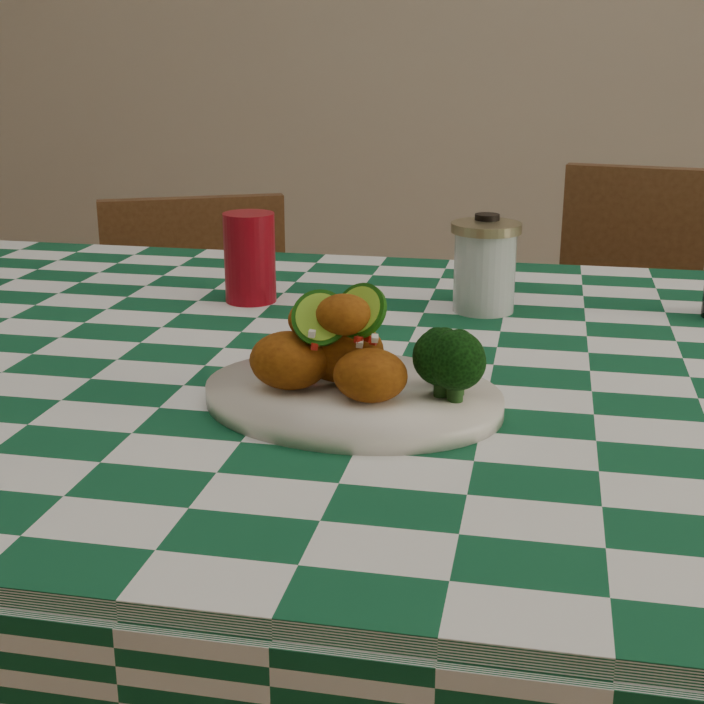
% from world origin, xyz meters
% --- Properties ---
extents(dining_table, '(1.66, 1.06, 0.79)m').
position_xyz_m(dining_table, '(0.00, 0.00, 0.39)').
color(dining_table, '#104C2D').
rests_on(dining_table, ground).
extents(plate, '(0.33, 0.27, 0.02)m').
position_xyz_m(plate, '(-0.02, -0.15, 0.80)').
color(plate, white).
rests_on(plate, dining_table).
extents(fried_chicken_pile, '(0.15, 0.11, 0.09)m').
position_xyz_m(fried_chicken_pile, '(-0.03, -0.15, 0.85)').
color(fried_chicken_pile, '#924B0E').
rests_on(fried_chicken_pile, plate).
extents(broccoli_side, '(0.09, 0.09, 0.07)m').
position_xyz_m(broccoli_side, '(0.07, -0.14, 0.84)').
color(broccoli_side, black).
rests_on(broccoli_side, plate).
extents(red_tumbler, '(0.07, 0.07, 0.12)m').
position_xyz_m(red_tumbler, '(-0.24, 0.21, 0.85)').
color(red_tumbler, maroon).
rests_on(red_tumbler, dining_table).
extents(ketchup_bottle, '(0.06, 0.06, 0.12)m').
position_xyz_m(ketchup_bottle, '(0.07, 0.24, 0.85)').
color(ketchup_bottle, '#5F0409').
rests_on(ketchup_bottle, dining_table).
extents(mason_jar, '(0.11, 0.11, 0.12)m').
position_xyz_m(mason_jar, '(0.07, 0.22, 0.84)').
color(mason_jar, '#B2BCBA').
rests_on(mason_jar, dining_table).
extents(wooden_chair_left, '(0.50, 0.51, 0.82)m').
position_xyz_m(wooden_chair_left, '(-0.49, 0.70, 0.41)').
color(wooden_chair_left, '#472814').
rests_on(wooden_chair_left, ground).
extents(wooden_chair_right, '(0.47, 0.49, 0.90)m').
position_xyz_m(wooden_chair_right, '(0.35, 0.70, 0.45)').
color(wooden_chair_right, '#472814').
rests_on(wooden_chair_right, ground).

